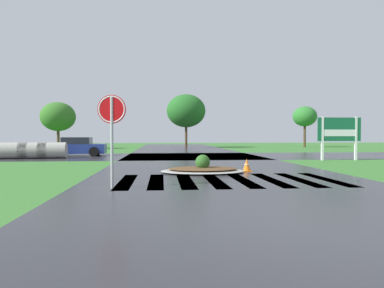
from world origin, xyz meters
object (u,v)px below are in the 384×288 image
object	(u,v)px
traffic_cone	(247,165)
stop_sign	(112,119)
median_island	(203,169)
car_white_sedan	(75,147)
drainage_pipe_stack	(34,151)
estate_billboard	(339,132)

from	to	relation	value
traffic_cone	stop_sign	bearing A→B (deg)	-140.27
median_island	car_white_sedan	bearing A→B (deg)	123.47
stop_sign	traffic_cone	size ratio (longest dim) A/B	4.96
median_island	drainage_pipe_stack	bearing A→B (deg)	137.12
stop_sign	car_white_sedan	distance (m)	15.71
stop_sign	estate_billboard	distance (m)	14.62
stop_sign	median_island	bearing A→B (deg)	58.70
estate_billboard	median_island	xyz separation A→B (m)	(-8.46, -5.63, -1.50)
estate_billboard	car_white_sedan	size ratio (longest dim) A/B	0.59
stop_sign	car_white_sedan	xyz separation A→B (m)	(-4.64, 14.96, -1.24)
traffic_cone	estate_billboard	bearing A→B (deg)	38.86
car_white_sedan	traffic_cone	xyz separation A→B (m)	(9.27, -11.11, -0.37)
stop_sign	traffic_cone	xyz separation A→B (m)	(4.63, 3.85, -1.61)
stop_sign	car_white_sedan	bearing A→B (deg)	114.36
car_white_sedan	median_island	bearing A→B (deg)	120.23
stop_sign	median_island	xyz separation A→B (m)	(2.87, 3.61, -1.71)
drainage_pipe_stack	median_island	bearing A→B (deg)	-42.88
car_white_sedan	drainage_pipe_stack	xyz separation A→B (m)	(-1.83, -2.68, -0.11)
median_island	stop_sign	bearing A→B (deg)	-128.43
median_island	car_white_sedan	size ratio (longest dim) A/B	0.76
stop_sign	traffic_cone	bearing A→B (deg)	46.87
estate_billboard	traffic_cone	bearing A→B (deg)	41.11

